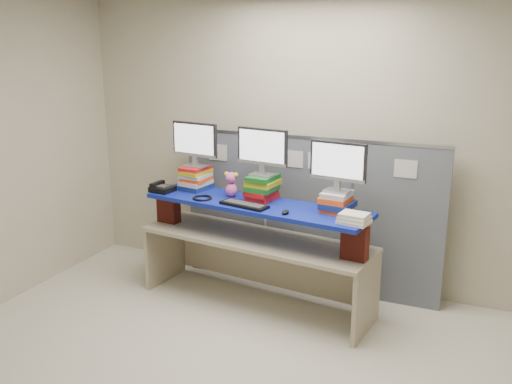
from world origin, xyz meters
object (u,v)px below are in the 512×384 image
at_px(monitor_center, 262,149).
at_px(desk_phone, 162,188).
at_px(monitor_right, 338,164).
at_px(keyboard, 244,205).
at_px(monitor_left, 195,142).
at_px(desk, 256,251).
at_px(blue_board, 256,205).

distance_m(monitor_center, desk_phone, 1.09).
bearing_deg(monitor_right, monitor_center, -180.00).
relative_size(monitor_center, keyboard, 1.06).
bearing_deg(monitor_left, monitor_center, -0.00).
height_order(monitor_center, monitor_right, monitor_center).
distance_m(desk, blue_board, 0.44).
distance_m(desk, keyboard, 0.49).
height_order(desk, monitor_center, monitor_center).
bearing_deg(monitor_left, keyboard, -20.16).
distance_m(blue_board, desk_phone, 0.98).
bearing_deg(monitor_center, blue_board, -88.39).
height_order(monitor_left, monitor_right, monitor_left).
bearing_deg(keyboard, monitor_right, 23.64).
bearing_deg(monitor_left, desk_phone, -133.08).
distance_m(monitor_left, monitor_center, 0.74).
bearing_deg(monitor_center, monitor_left, 180.00).
height_order(desk, monitor_left, monitor_left).
height_order(blue_board, monitor_left, monitor_left).
height_order(monitor_right, keyboard, monitor_right).
bearing_deg(desk, monitor_right, 9.33).
distance_m(desk, monitor_center, 0.93).
distance_m(monitor_left, desk_phone, 0.55).
distance_m(blue_board, monitor_left, 0.90).
relative_size(desk, desk_phone, 10.10).
relative_size(monitor_center, desk_phone, 2.22).
bearing_deg(blue_board, desk_phone, -172.72).
relative_size(monitor_left, monitor_right, 1.00).
xyz_separation_m(blue_board, monitor_center, (0.01, 0.12, 0.49)).
relative_size(desk, monitor_left, 4.54).
height_order(monitor_right, desk_phone, monitor_right).
bearing_deg(monitor_center, keyboard, -97.16).
relative_size(blue_board, monitor_left, 4.25).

